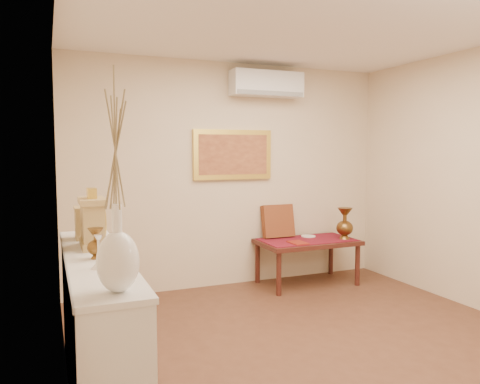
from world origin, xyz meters
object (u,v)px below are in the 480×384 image
white_vase (116,181)px  wooden_chest (86,223)px  mantel_clock (93,222)px  brass_urn_tall (345,220)px  low_table (307,245)px  display_ledge (97,330)px

white_vase → wooden_chest: 1.53m
mantel_clock → wooden_chest: bearing=93.4°
wooden_chest → mantel_clock: bearing=-86.6°
brass_urn_tall → low_table: bearing=163.2°
white_vase → display_ledge: (-0.03, 0.85, -1.01)m
white_vase → low_table: bearing=45.9°
brass_urn_tall → wooden_chest: size_ratio=1.93×
display_ledge → mantel_clock: bearing=86.5°
brass_urn_tall → display_ledge: 3.59m
brass_urn_tall → wooden_chest: wooden_chest is taller
mantel_clock → wooden_chest: 0.35m
white_vase → display_ledge: white_vase is taller
display_ledge → low_table: 3.27m
white_vase → low_table: size_ratio=0.88×
wooden_chest → brass_urn_tall: bearing=19.6°
display_ledge → low_table: bearing=35.1°
brass_urn_tall → wooden_chest: (-3.13, -1.11, 0.31)m
wooden_chest → display_ledge: bearing=-89.7°
white_vase → brass_urn_tall: white_vase is taller
brass_urn_tall → mantel_clock: bearing=-154.8°
low_table → brass_urn_tall: bearing=-16.8°
display_ledge → wooden_chest: bearing=90.3°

